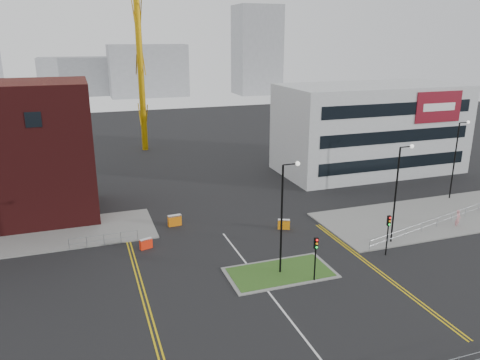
% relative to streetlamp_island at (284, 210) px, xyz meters
% --- Properties ---
extents(ground, '(200.00, 200.00, 0.00)m').
position_rel_streetlamp_island_xyz_m(ground, '(-2.22, -8.00, -5.41)').
color(ground, black).
rests_on(ground, ground).
extents(pavement_left, '(28.00, 8.00, 0.12)m').
position_rel_streetlamp_island_xyz_m(pavement_left, '(-22.22, 14.00, -5.35)').
color(pavement_left, slate).
rests_on(pavement_left, ground).
extents(pavement_right, '(24.00, 10.00, 0.12)m').
position_rel_streetlamp_island_xyz_m(pavement_right, '(19.78, 6.00, -5.35)').
color(pavement_right, slate).
rests_on(pavement_right, ground).
extents(island_kerb, '(8.60, 4.60, 0.08)m').
position_rel_streetlamp_island_xyz_m(island_kerb, '(-0.22, 0.00, -5.37)').
color(island_kerb, slate).
rests_on(island_kerb, ground).
extents(grass_island, '(8.00, 4.00, 0.12)m').
position_rel_streetlamp_island_xyz_m(grass_island, '(-0.22, 0.00, -5.35)').
color(grass_island, '#254B19').
rests_on(grass_island, ground).
extents(office_block, '(25.00, 12.20, 12.00)m').
position_rel_streetlamp_island_xyz_m(office_block, '(23.79, 23.97, 0.59)').
color(office_block, '#B8BBBD').
rests_on(office_block, ground).
extents(streetlamp_island, '(1.46, 0.36, 9.18)m').
position_rel_streetlamp_island_xyz_m(streetlamp_island, '(0.00, 0.00, 0.00)').
color(streetlamp_island, black).
rests_on(streetlamp_island, ground).
extents(streetlamp_right_near, '(1.46, 0.36, 9.18)m').
position_rel_streetlamp_island_xyz_m(streetlamp_right_near, '(12.00, 2.00, 0.00)').
color(streetlamp_right_near, black).
rests_on(streetlamp_right_near, ground).
extents(streetlamp_right_far, '(1.46, 0.36, 9.18)m').
position_rel_streetlamp_island_xyz_m(streetlamp_right_far, '(26.00, 10.00, 0.00)').
color(streetlamp_right_far, black).
rests_on(streetlamp_right_far, ground).
extents(traffic_light_island, '(0.28, 0.33, 3.65)m').
position_rel_streetlamp_island_xyz_m(traffic_light_island, '(1.78, -2.02, -2.85)').
color(traffic_light_island, black).
rests_on(traffic_light_island, ground).
extents(traffic_light_right, '(0.28, 0.33, 3.65)m').
position_rel_streetlamp_island_xyz_m(traffic_light_right, '(9.78, -0.02, -2.85)').
color(traffic_light_right, black).
rests_on(traffic_light_right, ground).
extents(railing_left, '(6.05, 0.05, 1.10)m').
position_rel_streetlamp_island_xyz_m(railing_left, '(-13.22, 10.00, -4.67)').
color(railing_left, gray).
rests_on(railing_left, ground).
extents(railing_right, '(19.05, 5.05, 1.10)m').
position_rel_streetlamp_island_xyz_m(railing_right, '(18.28, 3.50, -4.63)').
color(railing_right, gray).
rests_on(railing_right, ground).
extents(centre_line, '(0.15, 30.00, 0.01)m').
position_rel_streetlamp_island_xyz_m(centre_line, '(-2.22, -6.00, -5.41)').
color(centre_line, silver).
rests_on(centre_line, ground).
extents(yellow_left_a, '(0.12, 24.00, 0.01)m').
position_rel_streetlamp_island_xyz_m(yellow_left_a, '(-11.22, 2.00, -5.41)').
color(yellow_left_a, gold).
rests_on(yellow_left_a, ground).
extents(yellow_left_b, '(0.12, 24.00, 0.01)m').
position_rel_streetlamp_island_xyz_m(yellow_left_b, '(-10.92, 2.00, -5.41)').
color(yellow_left_b, gold).
rests_on(yellow_left_b, ground).
extents(yellow_right_a, '(0.12, 20.00, 0.01)m').
position_rel_streetlamp_island_xyz_m(yellow_right_a, '(7.28, -2.00, -5.41)').
color(yellow_right_a, gold).
rests_on(yellow_right_a, ground).
extents(yellow_right_b, '(0.12, 20.00, 0.01)m').
position_rel_streetlamp_island_xyz_m(yellow_right_b, '(7.58, -2.00, -5.41)').
color(yellow_right_b, gold).
rests_on(yellow_right_b, ground).
extents(skyline_b, '(24.00, 12.00, 16.00)m').
position_rel_streetlamp_island_xyz_m(skyline_b, '(7.78, 122.00, 2.59)').
color(skyline_b, gray).
rests_on(skyline_b, ground).
extents(skyline_c, '(14.00, 12.00, 28.00)m').
position_rel_streetlamp_island_xyz_m(skyline_c, '(42.78, 117.00, 8.59)').
color(skyline_c, gray).
rests_on(skyline_c, ground).
extents(skyline_d, '(30.00, 12.00, 12.00)m').
position_rel_streetlamp_island_xyz_m(skyline_d, '(-10.22, 132.00, 0.59)').
color(skyline_d, gray).
rests_on(skyline_d, ground).
extents(pedestrian, '(0.79, 0.68, 1.82)m').
position_rel_streetlamp_island_xyz_m(pedestrian, '(20.24, 2.90, -4.50)').
color(pedestrian, pink).
rests_on(pedestrian, ground).
extents(barrier_left, '(1.18, 0.70, 0.94)m').
position_rel_streetlamp_island_xyz_m(barrier_left, '(-9.72, 8.11, -4.90)').
color(barrier_left, '#FF2B0E').
rests_on(barrier_left, ground).
extents(barrier_mid, '(1.37, 0.56, 1.12)m').
position_rel_streetlamp_island_xyz_m(barrier_mid, '(-6.22, 12.55, -4.80)').
color(barrier_mid, orange).
rests_on(barrier_mid, ground).
extents(barrier_right, '(1.23, 0.84, 0.99)m').
position_rel_streetlamp_island_xyz_m(barrier_right, '(3.78, 8.18, -4.88)').
color(barrier_right, orange).
rests_on(barrier_right, ground).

